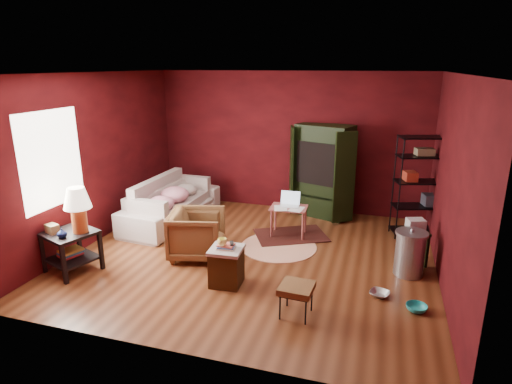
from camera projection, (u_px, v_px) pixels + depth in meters
room at (249, 170)px, 6.38m from camera, size 5.54×5.04×2.84m
sofa at (171, 199)px, 8.13m from camera, size 0.88×2.37×0.91m
armchair at (197, 232)px, 6.66m from camera, size 0.92×0.96×0.82m
pet_bowl_steel at (380, 287)px, 5.57m from camera, size 0.26×0.13×0.25m
pet_bowl_turquoise at (417, 302)px, 5.23m from camera, size 0.26×0.10×0.26m
vase at (62, 233)px, 5.91m from camera, size 0.14×0.15×0.13m
mug at (222, 241)px, 5.69m from camera, size 0.16×0.15×0.13m
side_table at (74, 222)px, 6.09m from camera, size 0.82×0.82×1.27m
sofa_cushions at (170, 203)px, 8.12m from camera, size 0.81×1.91×0.79m
hamper at (227, 265)px, 5.84m from camera, size 0.46×0.46×0.61m
footstool at (297, 289)px, 5.09m from camera, size 0.41×0.41×0.40m
rug_round at (279, 246)px, 7.12m from camera, size 1.63×1.63×0.01m
rug_oriental at (291, 235)px, 7.56m from camera, size 1.45×1.28×0.01m
laptop_desk at (289, 210)px, 7.45m from camera, size 0.65×0.53×0.78m
tv_armoire at (323, 169)px, 8.37m from camera, size 1.35×1.03×1.81m
wire_shelving at (422, 182)px, 7.33m from camera, size 0.94×0.61×1.77m
small_stand at (415, 230)px, 6.39m from camera, size 0.45×0.45×0.71m
trash_can at (410, 253)px, 6.10m from camera, size 0.50×0.50×0.71m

